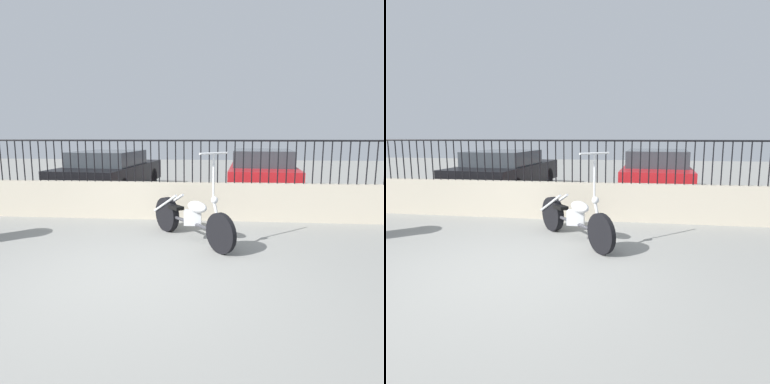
% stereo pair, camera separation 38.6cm
% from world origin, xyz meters
% --- Properties ---
extents(ground_plane, '(40.00, 40.00, 0.00)m').
position_xyz_m(ground_plane, '(0.00, 0.00, 0.00)').
color(ground_plane, gray).
extents(low_wall, '(9.79, 0.18, 0.78)m').
position_xyz_m(low_wall, '(0.00, 2.86, 0.39)').
color(low_wall, '#B2A893').
rests_on(low_wall, ground_plane).
extents(fence_railing, '(9.79, 0.04, 0.87)m').
position_xyz_m(fence_railing, '(-0.00, 2.86, 1.35)').
color(fence_railing, black).
rests_on(fence_railing, low_wall).
extents(motorcycle_dark_grey, '(1.50, 1.71, 1.50)m').
position_xyz_m(motorcycle_dark_grey, '(0.55, 1.48, 0.39)').
color(motorcycle_dark_grey, black).
rests_on(motorcycle_dark_grey, ground_plane).
extents(car_black, '(2.28, 4.52, 1.28)m').
position_xyz_m(car_black, '(-2.21, 5.91, 0.66)').
color(car_black, black).
rests_on(car_black, ground_plane).
extents(car_red, '(2.05, 4.27, 1.33)m').
position_xyz_m(car_red, '(2.27, 5.88, 0.68)').
color(car_red, black).
rests_on(car_red, ground_plane).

